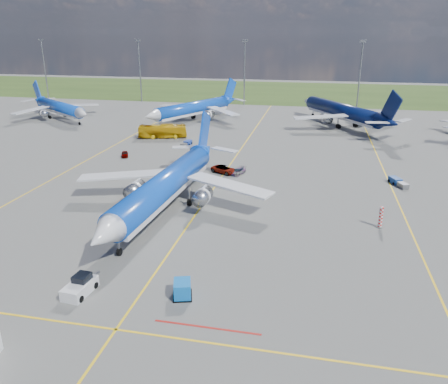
% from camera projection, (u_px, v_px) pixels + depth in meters
% --- Properties ---
extents(ground, '(400.00, 400.00, 0.00)m').
position_uv_depth(ground, '(181.00, 235.00, 57.81)').
color(ground, '#575754').
rests_on(ground, ground).
extents(grass_strip, '(400.00, 80.00, 0.01)m').
position_uv_depth(grass_strip, '(281.00, 92.00, 195.51)').
color(grass_strip, '#2D4719').
rests_on(grass_strip, ground).
extents(taxiway_lines, '(60.25, 160.00, 0.02)m').
position_uv_depth(taxiway_lines, '(225.00, 173.00, 83.20)').
color(taxiway_lines, yellow).
rests_on(taxiway_lines, ground).
extents(floodlight_masts, '(202.20, 0.50, 22.70)m').
position_uv_depth(floodlight_masts, '(301.00, 70.00, 152.51)').
color(floodlight_masts, slate).
rests_on(floodlight_masts, ground).
extents(warning_post, '(0.50, 0.50, 3.00)m').
position_uv_depth(warning_post, '(381.00, 217.00, 59.58)').
color(warning_post, red).
rests_on(warning_post, ground).
extents(bg_jet_nw, '(48.40, 46.21, 10.09)m').
position_uv_depth(bg_jet_nw, '(61.00, 119.00, 134.76)').
color(bg_jet_nw, blue).
rests_on(bg_jet_nw, ground).
extents(bg_jet_nnw, '(47.19, 51.77, 11.00)m').
position_uv_depth(bg_jet_nnw, '(194.00, 121.00, 131.48)').
color(bg_jet_nnw, blue).
rests_on(bg_jet_nnw, ground).
extents(bg_jet_n, '(53.88, 57.38, 12.01)m').
position_uv_depth(bg_jet_n, '(340.00, 126.00, 124.98)').
color(bg_jet_n, '#071341').
rests_on(bg_jet_n, ground).
extents(main_airliner, '(36.27, 46.14, 11.58)m').
position_uv_depth(main_airliner, '(167.00, 210.00, 65.85)').
color(main_airliner, blue).
rests_on(main_airliner, ground).
extents(pushback_tug, '(2.39, 5.60, 1.87)m').
position_uv_depth(pushback_tug, '(80.00, 286.00, 44.77)').
color(pushback_tug, silver).
rests_on(pushback_tug, ground).
extents(uld_container, '(2.24, 2.52, 1.70)m').
position_uv_depth(uld_container, '(182.00, 289.00, 44.14)').
color(uld_container, blue).
rests_on(uld_container, ground).
extents(apron_bus, '(12.47, 6.22, 3.39)m').
position_uv_depth(apron_bus, '(163.00, 131.00, 110.11)').
color(apron_bus, gold).
rests_on(apron_bus, ground).
extents(service_car_a, '(2.64, 3.66, 1.16)m').
position_uv_depth(service_car_a, '(125.00, 154.00, 93.80)').
color(service_car_a, '#999999').
rests_on(service_car_a, ground).
extents(service_car_b, '(5.73, 4.42, 1.45)m').
position_uv_depth(service_car_b, '(224.00, 169.00, 82.85)').
color(service_car_b, '#999999').
rests_on(service_car_b, ground).
extents(service_car_c, '(2.70, 4.23, 1.14)m').
position_uv_depth(service_car_c, '(238.00, 171.00, 82.28)').
color(service_car_c, '#999999').
rests_on(service_car_c, ground).
extents(baggage_tug_w, '(2.98, 4.90, 1.07)m').
position_uv_depth(baggage_tug_w, '(398.00, 182.00, 76.52)').
color(baggage_tug_w, navy).
rests_on(baggage_tug_w, ground).
extents(baggage_tug_c, '(1.71, 4.63, 1.02)m').
position_uv_depth(baggage_tug_c, '(186.00, 144.00, 103.00)').
color(baggage_tug_c, '#193798').
rests_on(baggage_tug_c, ground).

